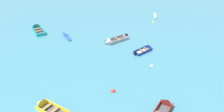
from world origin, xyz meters
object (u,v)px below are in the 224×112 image
object	(u,v)px
rowboat_maroon_cluster_inner	(164,108)
rowboat_turquoise_near_left	(37,29)
rowboat_yellow_center	(46,107)
rowboat_deep_blue_back_row_right	(146,49)
kayak_blue_cluster_outer	(67,36)
mooring_buoy_near_foreground	(152,66)
kayak_white_back_row_center	(155,15)
rowboat_grey_near_right	(111,41)
mooring_buoy_central	(113,91)
mooring_buoy_trailing	(153,22)

from	to	relation	value
rowboat_maroon_cluster_inner	rowboat_turquoise_near_left	size ratio (longest dim) A/B	0.94
rowboat_yellow_center	rowboat_deep_blue_back_row_right	bearing A→B (deg)	43.51
kayak_blue_cluster_outer	mooring_buoy_near_foreground	distance (m)	13.50
rowboat_turquoise_near_left	mooring_buoy_near_foreground	xyz separation A→B (m)	(14.94, -11.60, -0.20)
kayak_white_back_row_center	rowboat_maroon_cluster_inner	bearing A→B (deg)	-101.24
rowboat_grey_near_right	rowboat_turquoise_near_left	size ratio (longest dim) A/B	0.96
rowboat_maroon_cluster_inner	rowboat_grey_near_right	xyz separation A→B (m)	(-3.57, 13.91, -0.03)
rowboat_deep_blue_back_row_right	mooring_buoy_central	size ratio (longest dim) A/B	6.02
rowboat_maroon_cluster_inner	mooring_buoy_central	world-z (taller)	rowboat_maroon_cluster_inner
rowboat_deep_blue_back_row_right	mooring_buoy_central	distance (m)	9.68
rowboat_yellow_center	mooring_buoy_trailing	world-z (taller)	rowboat_yellow_center
rowboat_turquoise_near_left	mooring_buoy_central	distance (m)	18.99
rowboat_maroon_cluster_inner	mooring_buoy_central	bearing A→B (deg)	144.59
kayak_blue_cluster_outer	rowboat_turquoise_near_left	distance (m)	5.46
mooring_buoy_near_foreground	rowboat_deep_blue_back_row_right	bearing A→B (deg)	87.77
kayak_blue_cluster_outer	rowboat_grey_near_right	bearing A→B (deg)	-19.84
kayak_blue_cluster_outer	rowboat_grey_near_right	xyz separation A→B (m)	(6.19, -2.23, 0.02)
kayak_blue_cluster_outer	kayak_white_back_row_center	bearing A→B (deg)	27.92
rowboat_maroon_cluster_inner	rowboat_turquoise_near_left	distance (m)	23.87
rowboat_yellow_center	rowboat_turquoise_near_left	world-z (taller)	rowboat_turquoise_near_left
rowboat_deep_blue_back_row_right	rowboat_turquoise_near_left	xyz separation A→B (m)	(-15.09, 7.70, 0.05)
kayak_white_back_row_center	rowboat_deep_blue_back_row_right	bearing A→B (deg)	-107.90
kayak_blue_cluster_outer	mooring_buoy_near_foreground	size ratio (longest dim) A/B	9.48
mooring_buoy_trailing	mooring_buoy_central	bearing A→B (deg)	-113.88
mooring_buoy_trailing	rowboat_yellow_center	bearing A→B (deg)	-124.92
mooring_buoy_trailing	rowboat_turquoise_near_left	bearing A→B (deg)	-173.92
rowboat_maroon_cluster_inner	rowboat_grey_near_right	distance (m)	14.36
kayak_white_back_row_center	mooring_buoy_near_foreground	xyz separation A→B (m)	(-4.19, -16.39, -0.14)
rowboat_maroon_cluster_inner	kayak_blue_cluster_outer	bearing A→B (deg)	121.17
mooring_buoy_near_foreground	kayak_white_back_row_center	bearing A→B (deg)	75.68
kayak_white_back_row_center	rowboat_turquoise_near_left	world-z (taller)	rowboat_turquoise_near_left
rowboat_yellow_center	rowboat_grey_near_right	xyz separation A→B (m)	(6.70, 12.99, -0.02)
rowboat_maroon_cluster_inner	mooring_buoy_central	xyz separation A→B (m)	(-4.23, 3.01, -0.20)
rowboat_grey_near_right	rowboat_maroon_cluster_inner	bearing A→B (deg)	-75.60
mooring_buoy_central	mooring_buoy_trailing	xyz separation A→B (m)	(7.95, 17.97, 0.00)
kayak_white_back_row_center	mooring_buoy_central	bearing A→B (deg)	-113.29
rowboat_deep_blue_back_row_right	rowboat_turquoise_near_left	size ratio (longest dim) A/B	0.75
kayak_white_back_row_center	mooring_buoy_central	xyz separation A→B (m)	(-8.96, -20.82, -0.14)
rowboat_yellow_center	rowboat_maroon_cluster_inner	world-z (taller)	rowboat_yellow_center
rowboat_yellow_center	mooring_buoy_near_foreground	size ratio (longest dim) A/B	10.20
rowboat_grey_near_right	mooring_buoy_near_foreground	xyz separation A→B (m)	(4.12, -6.47, -0.17)
kayak_white_back_row_center	rowboat_yellow_center	size ratio (longest dim) A/B	0.90
mooring_buoy_central	mooring_buoy_near_foreground	bearing A→B (deg)	42.84
rowboat_yellow_center	mooring_buoy_central	world-z (taller)	rowboat_yellow_center
kayak_blue_cluster_outer	mooring_buoy_near_foreground	world-z (taller)	kayak_blue_cluster_outer
mooring_buoy_near_foreground	rowboat_grey_near_right	bearing A→B (deg)	122.49
rowboat_grey_near_right	kayak_blue_cluster_outer	bearing A→B (deg)	160.16
kayak_blue_cluster_outer	rowboat_yellow_center	size ratio (longest dim) A/B	0.93
rowboat_grey_near_right	mooring_buoy_central	distance (m)	10.93
kayak_blue_cluster_outer	mooring_buoy_trailing	bearing A→B (deg)	19.68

